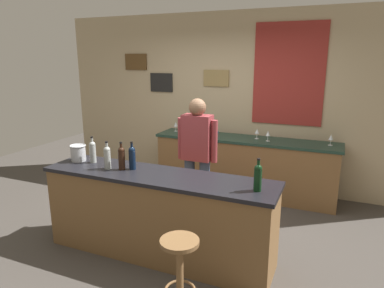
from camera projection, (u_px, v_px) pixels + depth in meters
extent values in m
plane|color=#423D38|center=(175.00, 237.00, 4.15)|extent=(10.00, 10.00, 0.00)
cube|color=tan|center=(228.00, 101.00, 5.62)|extent=(6.00, 0.06, 2.80)
cube|color=brown|center=(136.00, 62.00, 6.08)|extent=(0.43, 0.02, 0.28)
cube|color=black|center=(161.00, 83.00, 5.97)|extent=(0.42, 0.02, 0.32)
cube|color=#997F4C|center=(216.00, 78.00, 5.56)|extent=(0.43, 0.02, 0.26)
cube|color=maroon|center=(289.00, 74.00, 5.12)|extent=(1.04, 0.02, 1.50)
cube|color=brown|center=(158.00, 217.00, 3.68)|extent=(2.46, 0.57, 0.88)
cube|color=black|center=(157.00, 176.00, 3.57)|extent=(2.51, 0.60, 0.04)
cube|color=brown|center=(244.00, 168.00, 5.36)|extent=(2.74, 0.53, 0.86)
cube|color=#1E382D|center=(245.00, 140.00, 5.25)|extent=(2.79, 0.56, 0.04)
cylinder|color=#384766|center=(204.00, 193.00, 4.36)|extent=(0.13, 0.13, 0.86)
cylinder|color=#384766|center=(190.00, 191.00, 4.44)|extent=(0.13, 0.13, 0.86)
cube|color=maroon|center=(197.00, 138.00, 4.23)|extent=(0.36, 0.20, 0.56)
sphere|color=brown|center=(197.00, 107.00, 4.14)|extent=(0.21, 0.21, 0.21)
cylinder|color=maroon|center=(214.00, 142.00, 4.15)|extent=(0.08, 0.08, 0.52)
cylinder|color=maroon|center=(181.00, 138.00, 4.32)|extent=(0.08, 0.08, 0.52)
cylinder|color=brown|center=(180.00, 279.00, 2.83)|extent=(0.06, 0.06, 0.65)
cylinder|color=brown|center=(180.00, 242.00, 2.75)|extent=(0.32, 0.32, 0.03)
cylinder|color=#999E99|center=(93.00, 154.00, 3.94)|extent=(0.07, 0.07, 0.20)
sphere|color=#999E99|center=(92.00, 145.00, 3.92)|extent=(0.07, 0.07, 0.07)
cylinder|color=#999E99|center=(92.00, 142.00, 3.91)|extent=(0.03, 0.03, 0.09)
cylinder|color=black|center=(92.00, 137.00, 3.90)|extent=(0.03, 0.03, 0.02)
cylinder|color=#999E99|center=(107.00, 160.00, 3.72)|extent=(0.07, 0.07, 0.20)
sphere|color=#999E99|center=(107.00, 150.00, 3.69)|extent=(0.07, 0.07, 0.07)
cylinder|color=#999E99|center=(107.00, 147.00, 3.69)|extent=(0.03, 0.03, 0.09)
cylinder|color=black|center=(106.00, 142.00, 3.67)|extent=(0.03, 0.03, 0.02)
cylinder|color=black|center=(122.00, 161.00, 3.69)|extent=(0.07, 0.07, 0.20)
sphere|color=black|center=(121.00, 150.00, 3.67)|extent=(0.07, 0.07, 0.07)
cylinder|color=black|center=(121.00, 147.00, 3.66)|extent=(0.03, 0.03, 0.09)
cylinder|color=black|center=(121.00, 143.00, 3.65)|extent=(0.03, 0.03, 0.02)
cylinder|color=black|center=(132.00, 160.00, 3.71)|extent=(0.07, 0.07, 0.20)
sphere|color=black|center=(132.00, 150.00, 3.68)|extent=(0.07, 0.07, 0.07)
cylinder|color=black|center=(132.00, 147.00, 3.67)|extent=(0.03, 0.03, 0.09)
cylinder|color=black|center=(131.00, 142.00, 3.66)|extent=(0.03, 0.03, 0.02)
cylinder|color=black|center=(258.00, 180.00, 3.10)|extent=(0.07, 0.07, 0.20)
sphere|color=black|center=(258.00, 168.00, 3.07)|extent=(0.07, 0.07, 0.07)
cylinder|color=black|center=(258.00, 165.00, 3.06)|extent=(0.03, 0.03, 0.09)
cylinder|color=black|center=(259.00, 159.00, 3.05)|extent=(0.03, 0.03, 0.02)
cylinder|color=#B7BABF|center=(78.00, 153.00, 4.02)|extent=(0.17, 0.17, 0.18)
torus|color=#B7BABF|center=(78.00, 146.00, 3.99)|extent=(0.19, 0.19, 0.02)
cylinder|color=silver|center=(176.00, 131.00, 5.76)|extent=(0.06, 0.06, 0.00)
cylinder|color=silver|center=(176.00, 129.00, 5.75)|extent=(0.01, 0.01, 0.07)
cone|color=silver|center=(176.00, 124.00, 5.73)|extent=(0.07, 0.07, 0.08)
cylinder|color=silver|center=(188.00, 134.00, 5.56)|extent=(0.06, 0.06, 0.00)
cylinder|color=silver|center=(188.00, 131.00, 5.55)|extent=(0.01, 0.01, 0.07)
cone|color=silver|center=(188.00, 127.00, 5.54)|extent=(0.07, 0.07, 0.08)
cylinder|color=silver|center=(257.00, 139.00, 5.22)|extent=(0.06, 0.06, 0.00)
cylinder|color=silver|center=(257.00, 136.00, 5.21)|extent=(0.01, 0.01, 0.07)
cone|color=silver|center=(257.00, 131.00, 5.19)|extent=(0.07, 0.07, 0.08)
cylinder|color=silver|center=(268.00, 141.00, 5.07)|extent=(0.06, 0.06, 0.00)
cylinder|color=silver|center=(268.00, 138.00, 5.06)|extent=(0.01, 0.01, 0.07)
cone|color=silver|center=(268.00, 133.00, 5.04)|extent=(0.07, 0.07, 0.08)
cylinder|color=silver|center=(330.00, 145.00, 4.83)|extent=(0.06, 0.06, 0.00)
cylinder|color=silver|center=(330.00, 142.00, 4.82)|extent=(0.01, 0.01, 0.07)
cone|color=silver|center=(331.00, 137.00, 4.80)|extent=(0.07, 0.07, 0.08)
cylinder|color=#336699|center=(213.00, 132.00, 5.47)|extent=(0.08, 0.08, 0.09)
torus|color=#336699|center=(217.00, 132.00, 5.44)|extent=(0.06, 0.01, 0.06)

